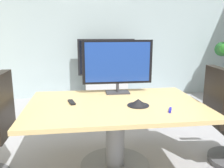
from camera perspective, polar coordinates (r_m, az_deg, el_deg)
wall_back_glass_partition at (r=5.36m, az=-2.82°, el=11.55°), size 6.36×0.10×2.73m
conference_table at (r=2.52m, az=0.76°, el=-8.73°), size 1.81×1.20×0.73m
tv_monitor at (r=2.81m, az=1.35°, el=4.98°), size 0.84×0.18×0.64m
wall_display_unit at (r=5.11m, az=-1.38°, el=1.08°), size 1.20×0.36×1.31m
conference_phone at (r=2.38m, az=6.37°, el=-4.54°), size 0.22×0.22×0.07m
remote_control at (r=2.50m, az=-9.74°, el=-4.36°), size 0.09×0.18×0.02m
whiteboard_marker at (r=2.29m, az=13.89°, el=-6.13°), size 0.07×0.13×0.02m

